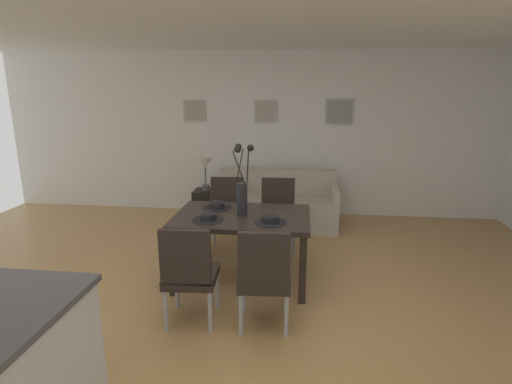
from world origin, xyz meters
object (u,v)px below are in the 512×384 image
Objects in this scene: dining_chair_near_left at (189,271)px; sofa at (276,207)px; centerpiece_vase at (242,188)px; table_lamp at (205,166)px; bowl_near_right at (217,205)px; dining_chair_far_right at (278,212)px; dining_chair_near_right at (226,211)px; side_table at (207,207)px; framed_picture_right at (339,112)px; framed_picture_left at (194,111)px; dining_table at (242,223)px; framed_picture_center at (265,111)px; bowl_near_left at (208,216)px; bowl_far_left at (271,219)px; dining_chair_far_left at (264,274)px.

dining_chair_near_left is 2.86m from sofa.
centerpiece_vase is 2.02m from table_lamp.
dining_chair_far_right is at bearing 46.82° from bowl_near_right.
dining_chair_near_right is 1.77× the size of side_table.
framed_picture_left is at bearing 180.00° from framed_picture_right.
bowl_near_right is (-0.32, 0.21, -0.24)m from centerpiece_vase.
dining_table is at bearing -33.88° from bowl_near_right.
sofa is 5.10× the size of framed_picture_center.
centerpiece_vase is at bearing -97.05° from sofa.
framed_picture_left reaches higher than sofa.
dining_chair_far_right reaches higher than bowl_near_left.
bowl_near_left is (0.02, -1.07, 0.27)m from dining_chair_near_right.
bowl_near_right is 0.48× the size of framed_picture_left.
dining_chair_near_right is 1.11m from bowl_near_left.
bowl_far_left reaches higher than sofa.
dining_chair_far_right is at bearing 60.00° from bowl_near_left.
dining_chair_near_left is at bearing -133.23° from bowl_far_left.
table_lamp reaches higher than side_table.
dining_chair_far_right is 2.16m from framed_picture_right.
dining_chair_near_right is 2.10× the size of framed_picture_right.
dining_table is 1.52× the size of dining_chair_near_right.
framed_picture_left is at bearing 118.46° from bowl_far_left.
dining_table is 0.40m from bowl_near_right.
framed_picture_left reaches higher than dining_chair_near_left.
framed_picture_left is at bearing 114.80° from dining_table.
dining_chair_far_left is 2.10× the size of framed_picture_right.
table_lamp is (-0.50, 0.98, 0.38)m from dining_chair_near_right.
dining_chair_near_left is at bearing -110.08° from centerpiece_vase.
bowl_near_right is 1.00× the size of bowl_far_left.
bowl_near_right reaches higher than sofa.
dining_chair_near_left is 1.00× the size of dining_chair_near_right.
centerpiece_vase is at bearing 145.88° from bowl_far_left.
framed_picture_center reaches higher than sofa.
framed_picture_center reaches higher than dining_chair_near_right.
side_table is 1.02× the size of table_lamp.
centerpiece_vase is at bearing -109.78° from dining_chair_far_right.
side_table is 2.53m from framed_picture_right.
dining_chair_near_right is 1.25× the size of centerpiece_vase.
side_table is (-0.84, 1.84, -0.76)m from centerpiece_vase.
sofa is 1.24m from table_lamp.
centerpiece_vase reaches higher than bowl_far_left.
dining_table is 3.96× the size of framed_picture_center.
dining_chair_near_left is 0.97m from bowl_far_left.
dining_table is at bearing 69.95° from dining_chair_near_left.
dining_chair_far_left is at bearing -46.62° from bowl_near_left.
table_lamp is (-0.00, 0.00, 0.63)m from side_table.
framed_picture_left is 2.32m from framed_picture_right.
dining_table is at bearing -109.80° from dining_chair_far_right.
bowl_near_right is (0.01, 1.11, 0.27)m from dining_chair_near_left.
dining_chair_far_left is 2.79m from sofa.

